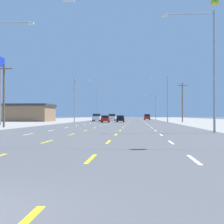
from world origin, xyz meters
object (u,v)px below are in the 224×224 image
hatchback_center_turn_near (120,119)px  streetlight_right_row_0 (209,62)px  streetlight_right_row_1 (166,96)px  suv_far_right_far (147,117)px  streetlight_right_row_2 (154,105)px  hatchback_inner_left_nearest (105,119)px  suv_far_left_mid (97,117)px  streetlight_left_row_1 (76,97)px  pole_sign_left_row_1 (1,73)px  streetlight_left_row_2 (98,102)px  suv_inner_left_midfar (112,117)px

hatchback_center_turn_near → streetlight_right_row_0: 48.69m
streetlight_right_row_0 → streetlight_right_row_1: (0.10, 43.92, -0.47)m
hatchback_center_turn_near → suv_far_right_far: suv_far_right_far is taller
streetlight_right_row_2 → streetlight_right_row_1: bearing=-89.9°
hatchback_inner_left_nearest → suv_far_left_mid: bearing=103.0°
streetlight_right_row_0 → streetlight_left_row_1: streetlight_right_row_0 is taller
hatchback_center_turn_near → suv_far_left_mid: suv_far_left_mid is taller
pole_sign_left_row_1 → streetlight_left_row_2: (7.76, 66.94, -2.08)m
suv_far_right_far → streetlight_right_row_1: (2.64, -42.76, 4.70)m
suv_inner_left_midfar → pole_sign_left_row_1: pole_sign_left_row_1 is taller
streetlight_right_row_1 → streetlight_right_row_2: streetlight_right_row_1 is taller
hatchback_center_turn_near → suv_inner_left_midfar: bearing=98.6°
hatchback_inner_left_nearest → suv_far_left_mid: suv_far_left_mid is taller
streetlight_left_row_1 → hatchback_inner_left_nearest: bearing=-1.0°
suv_inner_left_midfar → streetlight_left_row_1: bearing=-103.4°
suv_far_right_far → streetlight_right_row_0: 86.88m
pole_sign_left_row_1 → streetlight_right_row_2: size_ratio=1.17×
streetlight_right_row_0 → streetlight_right_row_2: bearing=90.0°
hatchback_center_turn_near → streetlight_right_row_1: 11.64m
suv_inner_left_midfar → streetlight_right_row_0: 71.44m
streetlight_left_row_2 → streetlight_right_row_0: bearing=-77.6°
hatchback_center_turn_near → pole_sign_left_row_1: pole_sign_left_row_1 is taller
suv_far_right_far → streetlight_left_row_2: size_ratio=0.47×
suv_inner_left_midfar → streetlight_right_row_2: size_ratio=0.54×
suv_far_right_far → pole_sign_left_row_1: bearing=-110.5°
hatchback_center_turn_near → streetlight_left_row_1: size_ratio=0.41×
pole_sign_left_row_1 → streetlight_right_row_0: size_ratio=0.98×
suv_far_left_mid → streetlight_right_row_1: streetlight_right_row_1 is taller
pole_sign_left_row_1 → streetlight_left_row_1: 24.40m
suv_inner_left_midfar → streetlight_right_row_0: streetlight_right_row_0 is taller
streetlight_right_row_0 → streetlight_left_row_2: streetlight_right_row_0 is taller
streetlight_right_row_0 → streetlight_right_row_2: streetlight_right_row_0 is taller
suv_far_left_mid → streetlight_left_row_1: 16.75m
suv_far_right_far → streetlight_left_row_1: 46.22m
streetlight_right_row_0 → streetlight_right_row_2: size_ratio=1.19×
hatchback_inner_left_nearest → streetlight_right_row_2: streetlight_right_row_2 is taller
suv_inner_left_midfar → streetlight_right_row_2: bearing=53.2°
suv_far_left_mid → streetlight_right_row_2: streetlight_right_row_2 is taller
suv_far_right_far → streetlight_left_row_2: streetlight_left_row_2 is taller
suv_far_right_far → streetlight_left_row_2: (-16.85, 1.16, 5.02)m
hatchback_inner_left_nearest → streetlight_left_row_1: size_ratio=0.41×
suv_far_right_far → streetlight_left_row_2: bearing=176.1°
suv_far_left_mid → suv_inner_left_midfar: same height
hatchback_inner_left_nearest → suv_far_right_far: suv_far_right_far is taller
suv_far_right_far → streetlight_left_row_1: size_ratio=0.51×
hatchback_center_turn_near → suv_far_right_far: size_ratio=0.80×
suv_inner_left_midfar → streetlight_right_row_0: size_ratio=0.46×
pole_sign_left_row_1 → streetlight_right_row_1: (27.25, 23.01, -2.40)m
streetlight_left_row_2 → pole_sign_left_row_1: bearing=-96.6°
suv_inner_left_midfar → suv_far_right_far: same height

